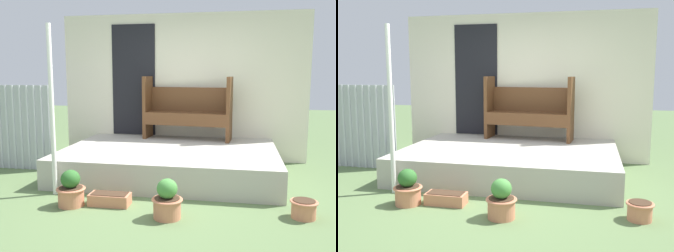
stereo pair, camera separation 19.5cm
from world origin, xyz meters
TOP-DOWN VIEW (x-y plane):
  - ground_plane at (0.00, 0.00)m, footprint 24.00×24.00m
  - porch_slab at (-0.07, 1.12)m, footprint 3.21×2.23m
  - house_wall at (-0.11, 2.26)m, footprint 4.41×0.08m
  - support_post at (-1.38, -0.08)m, footprint 0.06×0.06m
  - bench at (0.08, 1.96)m, footprint 1.54×0.55m
  - flower_pot_left at (-0.98, -0.45)m, footprint 0.34×0.34m
  - flower_pot_middle at (0.21, -0.62)m, footprint 0.34×0.34m
  - flower_pot_right at (1.67, -0.35)m, footprint 0.30×0.30m
  - planter_box_rect at (-0.54, -0.35)m, footprint 0.48×0.23m

SIDE VIEW (x-z plane):
  - ground_plane at x=0.00m, z-range 0.00..0.00m
  - planter_box_rect at x=-0.54m, z-range 0.00..0.15m
  - flower_pot_right at x=1.67m, z-range 0.01..0.21m
  - flower_pot_left at x=-0.98m, z-range -0.03..0.41m
  - flower_pot_middle at x=0.21m, z-range -0.03..0.41m
  - porch_slab at x=-0.07m, z-range 0.00..0.41m
  - bench at x=0.08m, z-range 0.41..1.50m
  - support_post at x=-1.38m, z-range 0.00..2.17m
  - house_wall at x=-0.11m, z-range 0.01..2.61m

